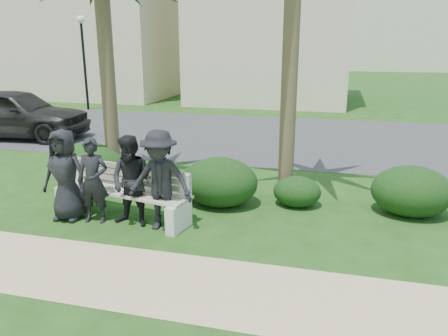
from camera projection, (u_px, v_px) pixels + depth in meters
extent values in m
plane|color=#173C11|center=(175.00, 225.00, 7.65)|extent=(160.00, 160.00, 0.00)
cube|color=tan|center=(129.00, 276.00, 5.97)|extent=(30.00, 1.60, 0.01)
cube|color=#2D2D30|center=(258.00, 135.00, 15.09)|extent=(160.00, 8.00, 0.01)
cube|color=beige|center=(93.00, 36.00, 26.34)|extent=(10.00, 8.00, 7.00)
cube|color=beige|center=(274.00, 35.00, 23.67)|extent=(8.00, 8.00, 7.00)
cylinder|color=black|center=(85.00, 67.00, 20.44)|extent=(0.12, 0.12, 4.00)
sphere|color=white|center=(81.00, 20.00, 19.86)|extent=(0.36, 0.36, 0.36)
cube|color=#A09886|center=(120.00, 192.00, 7.84)|extent=(2.69, 1.10, 0.04)
cube|color=#A09886|center=(126.00, 174.00, 8.01)|extent=(2.58, 0.55, 0.31)
cube|color=beige|center=(62.00, 200.00, 8.21)|extent=(0.29, 0.62, 0.48)
cube|color=beige|center=(185.00, 212.00, 7.62)|extent=(0.29, 0.62, 0.48)
imported|color=black|center=(65.00, 175.00, 7.72)|extent=(0.82, 0.55, 1.65)
imported|color=black|center=(93.00, 181.00, 7.62)|extent=(0.61, 0.45, 1.52)
imported|color=black|center=(132.00, 181.00, 7.46)|extent=(0.83, 0.68, 1.60)
imported|color=black|center=(160.00, 181.00, 7.29)|extent=(1.12, 0.64, 1.73)
ellipsoid|color=black|center=(95.00, 167.00, 9.53)|extent=(1.44, 1.19, 0.94)
ellipsoid|color=black|center=(88.00, 163.00, 9.70)|extent=(1.53, 1.26, 1.00)
ellipsoid|color=black|center=(202.00, 180.00, 9.08)|extent=(1.02, 0.85, 0.67)
ellipsoid|color=black|center=(220.00, 181.00, 8.53)|extent=(1.49, 1.23, 0.97)
ellipsoid|color=black|center=(297.00, 191.00, 8.51)|extent=(0.93, 0.77, 0.61)
ellipsoid|color=black|center=(412.00, 190.00, 8.05)|extent=(1.45, 1.20, 0.94)
cylinder|color=brown|center=(108.00, 79.00, 9.36)|extent=(0.32, 0.32, 4.68)
cylinder|color=brown|center=(290.00, 61.00, 8.40)|extent=(0.32, 0.32, 5.50)
imported|color=black|center=(14.00, 113.00, 14.50)|extent=(5.05, 2.44, 1.66)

